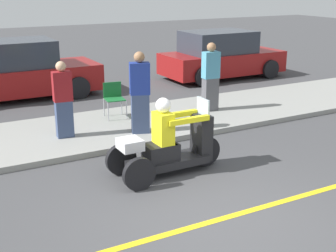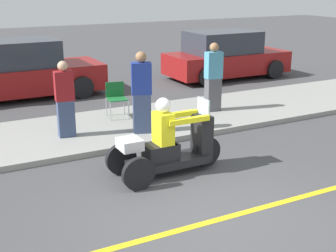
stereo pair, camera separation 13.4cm
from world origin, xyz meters
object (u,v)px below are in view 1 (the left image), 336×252
at_px(folding_chair_curbside, 114,96).
at_px(parked_car_lot_left, 221,56).
at_px(motorcycle_trike, 169,147).
at_px(spectator_near_curb, 211,78).
at_px(spectator_end_of_line, 63,101).
at_px(spectator_far_back, 140,94).
at_px(parked_car_lot_right, 15,72).

bearing_deg(folding_chair_curbside, parked_car_lot_left, 30.60).
xyz_separation_m(motorcycle_trike, folding_chair_curbside, (0.39, 3.44, 0.13)).
relative_size(spectator_near_curb, parked_car_lot_left, 0.40).
xyz_separation_m(spectator_end_of_line, parked_car_lot_left, (6.77, 4.04, -0.14)).
xyz_separation_m(spectator_far_back, parked_car_lot_right, (-1.60, 4.91, -0.19)).
distance_m(spectator_far_back, parked_car_lot_right, 5.16).
xyz_separation_m(spectator_near_curb, folding_chair_curbside, (-2.34, 0.64, -0.32)).
distance_m(spectator_near_curb, parked_car_lot_right, 5.69).
bearing_deg(spectator_end_of_line, folding_chair_curbside, 31.76).
relative_size(folding_chair_curbside, parked_car_lot_left, 0.19).
xyz_separation_m(parked_car_lot_left, parked_car_lot_right, (-6.86, 0.37, 0.02)).
bearing_deg(parked_car_lot_left, spectator_end_of_line, -149.15).
bearing_deg(folding_chair_curbside, spectator_end_of_line, -148.24).
distance_m(parked_car_lot_left, parked_car_lot_right, 6.87).
bearing_deg(folding_chair_curbside, motorcycle_trike, -96.47).
height_order(parked_car_lot_left, parked_car_lot_right, parked_car_lot_right).
relative_size(spectator_far_back, folding_chair_curbside, 2.13).
distance_m(motorcycle_trike, spectator_end_of_line, 2.77).
relative_size(spectator_far_back, parked_car_lot_right, 0.38).
height_order(spectator_far_back, folding_chair_curbside, spectator_far_back).
distance_m(folding_chair_curbside, parked_car_lot_right, 3.83).
distance_m(folding_chair_curbside, parked_car_lot_left, 6.14).
bearing_deg(motorcycle_trike, parked_car_lot_right, 99.73).
relative_size(motorcycle_trike, spectator_near_curb, 1.22).
bearing_deg(spectator_near_curb, motorcycle_trike, -134.25).
distance_m(spectator_end_of_line, folding_chair_curbside, 1.77).
bearing_deg(spectator_end_of_line, parked_car_lot_left, 30.85).
bearing_deg(spectator_end_of_line, parked_car_lot_right, 91.15).
height_order(spectator_near_curb, folding_chair_curbside, spectator_near_curb).
height_order(spectator_end_of_line, spectator_near_curb, spectator_near_curb).
height_order(spectator_end_of_line, folding_chair_curbside, spectator_end_of_line).
distance_m(motorcycle_trike, spectator_near_curb, 3.93).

